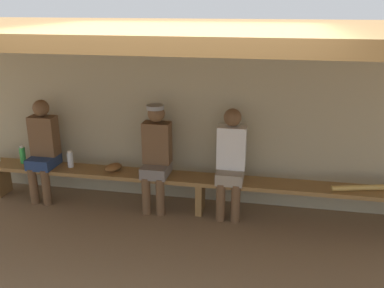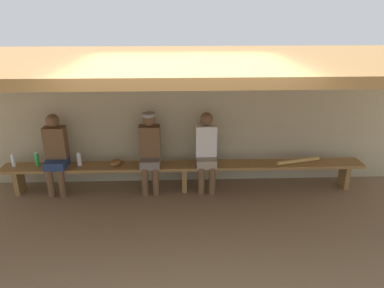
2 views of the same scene
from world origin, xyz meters
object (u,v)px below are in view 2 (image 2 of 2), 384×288
at_px(player_in_blue, 206,149).
at_px(water_bottle_clear, 13,160).
at_px(water_bottle_orange, 79,159).
at_px(baseball_glove_dark_brown, 116,163).
at_px(baseball_bat, 298,161).
at_px(player_rightmost, 56,151).
at_px(player_in_red, 150,149).
at_px(bench, 184,168).
at_px(water_bottle_blue, 37,159).

distance_m(player_in_blue, water_bottle_clear, 3.17).
bearing_deg(player_in_blue, water_bottle_clear, 179.32).
bearing_deg(water_bottle_orange, baseball_glove_dark_brown, -1.35).
relative_size(baseball_glove_dark_brown, baseball_bat, 0.30).
relative_size(player_rightmost, water_bottle_orange, 5.95).
distance_m(player_in_blue, player_in_red, 0.92).
bearing_deg(player_in_red, water_bottle_orange, 178.70).
bearing_deg(water_bottle_clear, water_bottle_orange, -0.57).
distance_m(bench, baseball_bat, 1.92).
bearing_deg(bench, player_in_red, 179.63).
relative_size(player_in_red, baseball_bat, 1.70).
bearing_deg(baseball_glove_dark_brown, player_in_blue, -59.34).
distance_m(bench, water_bottle_orange, 1.74).
distance_m(player_in_red, water_bottle_orange, 1.19).
height_order(player_in_blue, water_bottle_clear, player_in_blue).
distance_m(player_in_blue, baseball_glove_dark_brown, 1.52).
relative_size(bench, baseball_glove_dark_brown, 25.00).
relative_size(player_rightmost, water_bottle_clear, 6.28).
distance_m(player_in_blue, player_rightmost, 2.45).
xyz_separation_m(baseball_glove_dark_brown, baseball_bat, (3.05, -0.02, -0.01)).
relative_size(water_bottle_clear, water_bottle_orange, 0.95).
distance_m(water_bottle_clear, water_bottle_orange, 1.07).
distance_m(player_in_red, water_bottle_clear, 2.25).
relative_size(bench, baseball_bat, 7.59).
height_order(player_in_red, baseball_bat, player_in_red).
xyz_separation_m(bench, water_bottle_blue, (-2.42, 0.05, 0.19)).
height_order(bench, baseball_glove_dark_brown, baseball_glove_dark_brown).
relative_size(water_bottle_orange, baseball_glove_dark_brown, 0.94).
bearing_deg(bench, baseball_glove_dark_brown, 179.19).
distance_m(water_bottle_blue, water_bottle_orange, 0.69).
xyz_separation_m(water_bottle_clear, baseball_bat, (4.72, -0.04, -0.07)).
distance_m(water_bottle_clear, water_bottle_blue, 0.38).
height_order(player_in_blue, player_rightmost, same).
xyz_separation_m(player_in_red, water_bottle_clear, (-2.24, 0.04, -0.19)).
bearing_deg(water_bottle_orange, water_bottle_blue, 178.51).
xyz_separation_m(water_bottle_blue, baseball_bat, (4.34, -0.05, -0.08)).
relative_size(player_in_blue, player_rightmost, 1.00).
height_order(player_rightmost, player_in_red, player_in_red).
xyz_separation_m(player_in_red, water_bottle_orange, (-1.17, 0.03, -0.18)).
xyz_separation_m(water_bottle_clear, baseball_glove_dark_brown, (1.66, -0.02, -0.06)).
xyz_separation_m(bench, player_in_blue, (0.37, 0.00, 0.34)).
bearing_deg(water_bottle_blue, baseball_bat, -0.63).
xyz_separation_m(player_in_blue, water_bottle_orange, (-2.10, 0.03, -0.16)).
relative_size(water_bottle_clear, baseball_bat, 0.27).
distance_m(player_rightmost, water_bottle_blue, 0.38).
height_order(water_bottle_clear, water_bottle_orange, water_bottle_orange).
distance_m(bench, player_rightmost, 2.11).
relative_size(player_in_red, water_bottle_orange, 5.99).
height_order(water_bottle_clear, baseball_glove_dark_brown, water_bottle_clear).
relative_size(player_in_blue, water_bottle_blue, 5.57).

